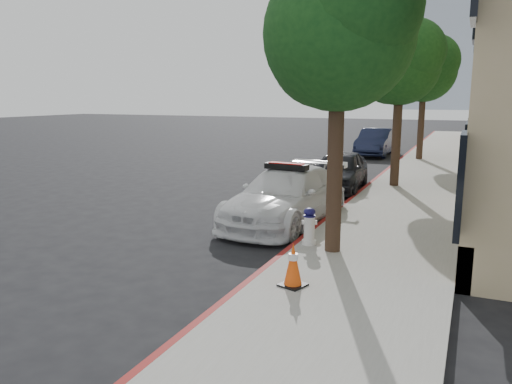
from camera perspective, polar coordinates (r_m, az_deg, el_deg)
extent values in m
plane|color=black|center=(12.84, -1.53, -3.27)|extent=(120.00, 120.00, 0.00)
cube|color=gray|center=(21.55, 18.87, 2.13)|extent=(3.20, 50.00, 0.15)
cube|color=maroon|center=(21.73, 14.83, 2.42)|extent=(0.12, 50.00, 0.15)
cube|color=#9EA8B7|center=(147.52, 26.13, 17.19)|extent=(14.00, 14.00, 44.00)
cylinder|color=black|center=(9.67, 9.00, 2.78)|extent=(0.30, 0.30, 3.30)
sphere|color=#133C15|center=(9.64, 9.45, 17.35)|extent=(2.80, 2.80, 2.80)
sphere|color=#133C15|center=(9.31, 11.58, 20.00)|extent=(2.24, 2.24, 2.24)
sphere|color=#133C15|center=(9.99, 7.82, 15.43)|extent=(2.10, 2.10, 2.10)
cylinder|color=black|center=(17.49, 15.75, 5.91)|extent=(0.30, 0.30, 3.19)
sphere|color=#133C15|center=(17.46, 16.16, 13.76)|extent=(2.60, 2.60, 2.60)
sphere|color=#133C15|center=(17.14, 17.47, 15.09)|extent=(2.08, 2.08, 2.08)
sphere|color=#133C15|center=(17.79, 15.10, 12.78)|extent=(1.95, 1.95, 1.95)
cylinder|color=black|center=(25.41, 18.35, 7.45)|extent=(0.30, 0.30, 3.41)
sphere|color=#133C15|center=(25.41, 18.69, 13.09)|extent=(3.00, 3.00, 3.00)
sphere|color=#133C15|center=(25.10, 19.62, 13.99)|extent=(2.40, 2.40, 2.40)
sphere|color=#133C15|center=(25.73, 17.92, 12.43)|extent=(2.25, 2.25, 2.25)
imported|color=white|center=(12.48, 3.47, -0.47)|extent=(2.29, 4.87, 1.38)
cube|color=black|center=(12.36, 3.51, 2.94)|extent=(1.12, 0.36, 0.14)
cube|color=#A50A07|center=(12.35, 3.51, 3.21)|extent=(0.91, 0.29, 0.06)
imported|color=black|center=(17.11, 9.51, 2.45)|extent=(1.85, 4.04, 1.34)
imported|color=#161B37|center=(27.62, 13.51, 5.57)|extent=(1.56, 4.38, 1.44)
cylinder|color=silver|center=(10.35, 6.07, -5.70)|extent=(0.29, 0.29, 0.09)
cylinder|color=silver|center=(10.27, 6.10, -4.10)|extent=(0.22, 0.22, 0.51)
ellipsoid|color=#151250|center=(10.19, 6.14, -2.27)|extent=(0.24, 0.24, 0.17)
cylinder|color=silver|center=(10.24, 6.12, -3.48)|extent=(0.32, 0.21, 0.09)
cylinder|color=silver|center=(10.24, 6.12, -3.48)|extent=(0.15, 0.19, 0.09)
cube|color=black|center=(8.16, 4.22, -10.53)|extent=(0.47, 0.47, 0.03)
cone|color=#F24D0C|center=(8.04, 4.26, -8.16)|extent=(0.29, 0.29, 0.68)
cylinder|color=white|center=(8.00, 4.27, -7.39)|extent=(0.16, 0.16, 0.10)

